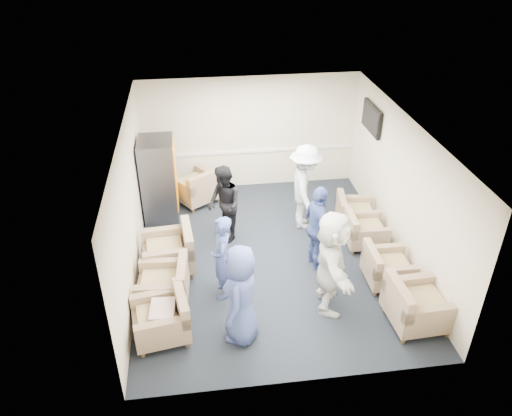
{
  "coord_description": "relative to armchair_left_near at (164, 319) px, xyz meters",
  "views": [
    {
      "loc": [
        -1.29,
        -7.73,
        5.87
      ],
      "look_at": [
        -0.23,
        0.2,
        1.02
      ],
      "focal_mm": 35.0,
      "sensor_mm": 36.0,
      "label": 1
    }
  ],
  "objects": [
    {
      "name": "floor",
      "position": [
        1.95,
        1.82,
        -0.34
      ],
      "size": [
        6.0,
        6.0,
        0.0
      ],
      "primitive_type": "plane",
      "color": "black",
      "rests_on": "ground"
    },
    {
      "name": "ceiling",
      "position": [
        1.95,
        1.82,
        2.36
      ],
      "size": [
        6.0,
        6.0,
        0.0
      ],
      "primitive_type": "plane",
      "rotation": [
        3.14,
        0.0,
        0.0
      ],
      "color": "silver",
      "rests_on": "back_wall"
    },
    {
      "name": "person_mid_left",
      "position": [
        0.99,
        0.88,
        0.45
      ],
      "size": [
        0.41,
        0.59,
        1.56
      ],
      "primitive_type": "imported",
      "rotation": [
        0.0,
        0.0,
        -1.63
      ],
      "color": "#3D4F94",
      "rests_on": "floor"
    },
    {
      "name": "armchair_right_far",
      "position": [
        3.88,
        2.67,
        -0.03
      ],
      "size": [
        0.87,
        0.87,
        0.61
      ],
      "rotation": [
        0.0,
        0.0,
        1.43
      ],
      "color": "#8A7259",
      "rests_on": "floor"
    },
    {
      "name": "tv",
      "position": [
        4.39,
        3.62,
        1.71
      ],
      "size": [
        0.1,
        1.0,
        0.58
      ],
      "color": "black",
      "rests_on": "right_wall"
    },
    {
      "name": "vending_machine",
      "position": [
        -0.14,
        3.64,
        0.57
      ],
      "size": [
        0.73,
        0.86,
        1.81
      ],
      "color": "#52535A",
      "rests_on": "floor"
    },
    {
      "name": "back_wall",
      "position": [
        1.95,
        4.82,
        1.01
      ],
      "size": [
        5.0,
        0.02,
        2.7
      ],
      "primitive_type": "cube",
      "color": "beige",
      "rests_on": "floor"
    },
    {
      "name": "armchair_corner",
      "position": [
        0.66,
        4.15,
        0.02
      ],
      "size": [
        1.24,
        1.24,
        0.72
      ],
      "rotation": [
        0.0,
        0.0,
        3.73
      ],
      "color": "#8A7259",
      "rests_on": "floor"
    },
    {
      "name": "armchair_left_mid",
      "position": [
        0.01,
        0.81,
        0.0
      ],
      "size": [
        0.91,
        0.91,
        0.68
      ],
      "rotation": [
        0.0,
        0.0,
        -1.65
      ],
      "color": "#8A7259",
      "rests_on": "floor"
    },
    {
      "name": "person_front_right",
      "position": [
        2.74,
        0.35,
        0.59
      ],
      "size": [
        0.82,
        1.78,
        1.85
      ],
      "primitive_type": "imported",
      "rotation": [
        0.0,
        0.0,
        1.4
      ],
      "color": "silver",
      "rests_on": "floor"
    },
    {
      "name": "armchair_left_near",
      "position": [
        0.0,
        0.0,
        0.0
      ],
      "size": [
        0.97,
        0.97,
        0.67
      ],
      "rotation": [
        0.0,
        0.0,
        -1.41
      ],
      "color": "#8A7259",
      "rests_on": "floor"
    },
    {
      "name": "armchair_right_midnear",
      "position": [
        3.9,
        0.79,
        -0.02
      ],
      "size": [
        0.8,
        0.8,
        0.63
      ],
      "rotation": [
        0.0,
        0.0,
        1.56
      ],
      "color": "#8A7259",
      "rests_on": "floor"
    },
    {
      "name": "backpack",
      "position": [
        0.22,
        1.44,
        -0.12
      ],
      "size": [
        0.29,
        0.24,
        0.42
      ],
      "rotation": [
        0.0,
        0.0,
        -0.32
      ],
      "color": "black",
      "rests_on": "floor"
    },
    {
      "name": "person_back_right",
      "position": [
        2.85,
        2.87,
        0.58
      ],
      "size": [
        0.76,
        1.23,
        1.84
      ],
      "primitive_type": "imported",
      "rotation": [
        0.0,
        0.0,
        1.5
      ],
      "color": "white",
      "rests_on": "floor"
    },
    {
      "name": "armchair_right_midfar",
      "position": [
        3.87,
        2.01,
        -0.03
      ],
      "size": [
        0.81,
        0.81,
        0.62
      ],
      "rotation": [
        0.0,
        0.0,
        1.53
      ],
      "color": "#8A7259",
      "rests_on": "floor"
    },
    {
      "name": "pillow",
      "position": [
        -0.01,
        -0.01,
        0.18
      ],
      "size": [
        0.4,
        0.52,
        0.14
      ],
      "primitive_type": "cube",
      "rotation": [
        0.0,
        0.0,
        -1.64
      ],
      "color": "beige",
      "rests_on": "armchair_left_near"
    },
    {
      "name": "person_mid_right",
      "position": [
        2.79,
        1.46,
        0.51
      ],
      "size": [
        0.55,
        1.04,
        1.68
      ],
      "primitive_type": "imported",
      "rotation": [
        0.0,
        0.0,
        1.72
      ],
      "color": "#3D4F94",
      "rests_on": "floor"
    },
    {
      "name": "person_back_left",
      "position": [
        1.16,
        2.59,
        0.47
      ],
      "size": [
        0.83,
        0.94,
        1.62
      ],
      "primitive_type": "imported",
      "rotation": [
        0.0,
        0.0,
        -1.25
      ],
      "color": "black",
      "rests_on": "floor"
    },
    {
      "name": "chair_rail",
      "position": [
        1.95,
        4.8,
        0.56
      ],
      "size": [
        4.98,
        0.04,
        0.06
      ],
      "primitive_type": "cube",
      "color": "white",
      "rests_on": "back_wall"
    },
    {
      "name": "armchair_left_far",
      "position": [
        0.1,
        1.73,
        0.03
      ],
      "size": [
        0.99,
        0.99,
        0.73
      ],
      "rotation": [
        0.0,
        0.0,
        -1.48
      ],
      "color": "#8A7259",
      "rests_on": "floor"
    },
    {
      "name": "armchair_right_near",
      "position": [
        3.98,
        -0.27,
        0.03
      ],
      "size": [
        0.95,
        0.95,
        0.73
      ],
      "rotation": [
        0.0,
        0.0,
        1.62
      ],
      "color": "#8A7259",
      "rests_on": "floor"
    },
    {
      "name": "person_front_left",
      "position": [
        1.2,
        -0.17,
        0.52
      ],
      "size": [
        0.78,
        0.96,
        1.7
      ],
      "primitive_type": "imported",
      "rotation": [
        0.0,
        0.0,
        -1.9
      ],
      "color": "#3D4F94",
      "rests_on": "floor"
    },
    {
      "name": "front_wall",
      "position": [
        1.95,
        -1.18,
        1.01
      ],
      "size": [
        5.0,
        0.02,
        2.7
      ],
      "primitive_type": "cube",
      "color": "beige",
      "rests_on": "floor"
    },
    {
      "name": "left_wall",
      "position": [
        -0.55,
        1.82,
        1.01
      ],
      "size": [
        0.02,
        6.0,
        2.7
      ],
      "primitive_type": "cube",
      "color": "beige",
      "rests_on": "floor"
    },
    {
      "name": "right_wall",
      "position": [
        4.45,
        1.82,
        1.01
      ],
      "size": [
        0.02,
        6.0,
        2.7
      ],
      "primitive_type": "cube",
      "color": "beige",
      "rests_on": "floor"
    }
  ]
}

